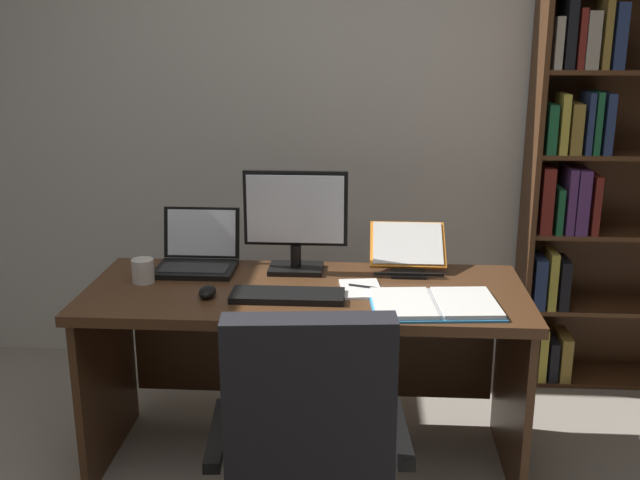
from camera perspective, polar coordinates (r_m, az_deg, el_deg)
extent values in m
cube|color=beige|center=(3.77, -0.01, 11.31)|extent=(5.01, 0.12, 2.81)
cube|color=#4C2D19|center=(2.87, -1.12, -4.12)|extent=(1.69, 0.69, 0.04)
cube|color=#4C2D19|center=(3.19, -16.01, -9.96)|extent=(0.03, 0.63, 0.71)
cube|color=#4C2D19|center=(3.07, 14.48, -10.90)|extent=(0.03, 0.63, 0.71)
cube|color=#4C2D19|center=(3.29, -0.63, -7.75)|extent=(1.57, 0.03, 0.50)
cube|color=#4C2D19|center=(3.69, 15.77, 3.53)|extent=(0.02, 0.29, 1.91)
cube|color=#4C2D19|center=(3.95, 22.12, 3.73)|extent=(0.97, 0.01, 1.91)
cube|color=#4C2D19|center=(4.12, 21.31, -9.65)|extent=(0.92, 0.27, 0.02)
cube|color=#512D66|center=(3.93, 15.74, -8.26)|extent=(0.04, 0.21, 0.24)
cube|color=gold|center=(3.94, 16.43, -7.99)|extent=(0.04, 0.22, 0.27)
cube|color=black|center=(3.94, 17.26, -8.61)|extent=(0.04, 0.16, 0.20)
cube|color=olive|center=(3.97, 18.04, -8.31)|extent=(0.05, 0.21, 0.23)
cube|color=#4C2D19|center=(3.97, 21.86, -4.71)|extent=(0.92, 0.27, 0.02)
cube|color=navy|center=(3.78, 16.28, -3.00)|extent=(0.06, 0.19, 0.25)
cube|color=gold|center=(3.78, 17.22, -2.84)|extent=(0.04, 0.16, 0.28)
cube|color=black|center=(3.81, 18.00, -3.08)|extent=(0.05, 0.18, 0.24)
cube|color=#4C2D19|center=(3.86, 22.44, 0.55)|extent=(0.92, 0.27, 0.02)
cube|color=maroon|center=(3.67, 16.79, 3.04)|extent=(0.05, 0.18, 0.31)
cube|color=#195633|center=(3.72, 17.59, 2.35)|extent=(0.03, 0.23, 0.22)
cube|color=#512D66|center=(3.72, 18.37, 3.02)|extent=(0.04, 0.22, 0.31)
cube|color=#512D66|center=(3.72, 19.21, 2.92)|extent=(0.06, 0.20, 0.31)
cube|color=maroon|center=(3.75, 20.05, 2.73)|extent=(0.03, 0.22, 0.28)
cube|color=#4C2D19|center=(3.79, 23.05, 6.07)|extent=(0.92, 0.27, 0.02)
cube|color=#195633|center=(3.62, 17.11, 8.20)|extent=(0.04, 0.19, 0.22)
cube|color=gold|center=(3.62, 18.00, 8.50)|extent=(0.04, 0.17, 0.27)
cube|color=olive|center=(3.66, 18.73, 8.18)|extent=(0.05, 0.22, 0.23)
cube|color=navy|center=(3.65, 19.70, 8.46)|extent=(0.03, 0.18, 0.28)
cube|color=#195633|center=(3.65, 20.27, 8.45)|extent=(0.03, 0.17, 0.28)
cube|color=navy|center=(3.68, 20.94, 8.39)|extent=(0.04, 0.20, 0.28)
cube|color=gray|center=(3.59, 17.55, 14.20)|extent=(0.03, 0.19, 0.23)
cube|color=black|center=(3.61, 18.36, 14.80)|extent=(0.04, 0.22, 0.31)
cube|color=maroon|center=(3.60, 19.18, 14.35)|extent=(0.03, 0.17, 0.26)
cube|color=gray|center=(3.63, 19.85, 14.20)|extent=(0.06, 0.20, 0.25)
cube|color=olive|center=(3.63, 20.89, 14.70)|extent=(0.03, 0.18, 0.33)
cube|color=navy|center=(3.66, 21.70, 14.31)|extent=(0.05, 0.19, 0.29)
cube|color=black|center=(2.44, -0.84, -17.06)|extent=(0.54, 0.52, 0.07)
cube|color=black|center=(2.11, -0.82, -12.95)|extent=(0.48, 0.14, 0.55)
cube|color=black|center=(2.39, -7.80, -14.49)|extent=(0.08, 0.39, 0.04)
cube|color=black|center=(2.40, 6.07, -14.37)|extent=(0.08, 0.39, 0.04)
cube|color=black|center=(3.07, -1.86, -2.20)|extent=(0.22, 0.16, 0.02)
cylinder|color=black|center=(3.05, -1.87, -1.22)|extent=(0.04, 0.04, 0.09)
cube|color=black|center=(3.01, -1.88, 2.44)|extent=(0.42, 0.02, 0.31)
cube|color=white|center=(2.99, -1.92, 2.35)|extent=(0.39, 0.00, 0.28)
cube|color=black|center=(3.10, -9.51, -2.24)|extent=(0.32, 0.23, 0.02)
cube|color=#2D2D30|center=(3.08, -9.59, -2.11)|extent=(0.27, 0.13, 0.00)
cube|color=black|center=(3.19, -9.05, 0.56)|extent=(0.32, 0.05, 0.21)
cube|color=white|center=(3.19, -9.07, 0.56)|extent=(0.29, 0.04, 0.19)
cube|color=black|center=(2.76, -2.50, -4.28)|extent=(0.42, 0.15, 0.02)
ellipsoid|color=black|center=(2.81, -8.62, -3.95)|extent=(0.06, 0.10, 0.04)
cube|color=black|center=(3.04, 6.76, -2.55)|extent=(0.14, 0.12, 0.01)
cube|color=black|center=(3.00, 6.81, -2.61)|extent=(0.28, 0.01, 0.01)
cube|color=orange|center=(3.12, 6.72, -0.35)|extent=(0.31, 0.21, 0.14)
cube|color=silver|center=(3.11, 6.73, -0.23)|extent=(0.29, 0.19, 0.13)
cube|color=#2D84C6|center=(2.70, 6.37, -5.06)|extent=(0.25, 0.33, 0.01)
cube|color=#2D84C6|center=(2.74, 11.12, -4.96)|extent=(0.25, 0.33, 0.01)
cube|color=silver|center=(2.69, 6.38, -4.82)|extent=(0.24, 0.31, 0.02)
cube|color=silver|center=(2.73, 11.14, -4.72)|extent=(0.24, 0.31, 0.02)
cylinder|color=#B7B7BC|center=(2.71, 8.77, -4.85)|extent=(0.04, 0.28, 0.02)
cube|color=silver|center=(2.85, 3.16, -3.76)|extent=(0.18, 0.23, 0.01)
cylinder|color=black|center=(2.85, 3.57, -3.59)|extent=(0.14, 0.05, 0.01)
cylinder|color=silver|center=(3.00, -13.41, -2.31)|extent=(0.09, 0.09, 0.09)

